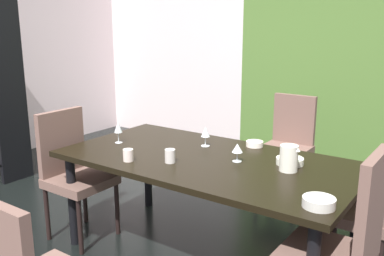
# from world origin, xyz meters

# --- Properties ---
(ground_plane) EXTENTS (5.90, 5.23, 0.02)m
(ground_plane) POSITION_xyz_m (0.00, 0.00, -0.01)
(ground_plane) COLOR black
(back_panel_interior) EXTENTS (2.41, 0.10, 2.78)m
(back_panel_interior) POSITION_xyz_m (-1.74, 2.56, 1.39)
(back_panel_interior) COLOR silver
(back_panel_interior) RESTS_ON ground_plane
(dining_table) EXTENTS (2.06, 1.07, 0.75)m
(dining_table) POSITION_xyz_m (0.59, -0.03, 0.68)
(dining_table) COLOR black
(dining_table) RESTS_ON ground_plane
(chair_right_far) EXTENTS (0.44, 0.44, 1.04)m
(chair_right_far) POSITION_xyz_m (1.63, 0.29, 0.57)
(chair_right_far) COLOR brown
(chair_right_far) RESTS_ON ground_plane
(chair_head_far) EXTENTS (0.44, 0.45, 0.98)m
(chair_head_far) POSITION_xyz_m (0.60, 1.39, 0.55)
(chair_head_far) COLOR brown
(chair_head_far) RESTS_ON ground_plane
(chair_right_near) EXTENTS (0.44, 0.44, 1.07)m
(chair_right_near) POSITION_xyz_m (1.63, -0.36, 0.58)
(chair_right_near) COLOR brown
(chair_right_near) RESTS_ON ground_plane
(chair_left_near) EXTENTS (0.44, 0.44, 1.01)m
(chair_left_near) POSITION_xyz_m (-0.45, -0.36, 0.56)
(chair_left_near) COLOR brown
(chair_left_near) RESTS_ON ground_plane
(wine_glass_north) EXTENTS (0.07, 0.07, 0.15)m
(wine_glass_north) POSITION_xyz_m (0.42, 0.20, 0.86)
(wine_glass_north) COLOR silver
(wine_glass_north) RESTS_ON dining_table
(wine_glass_near_shelf) EXTENTS (0.07, 0.07, 0.13)m
(wine_glass_near_shelf) POSITION_xyz_m (0.80, 0.01, 0.84)
(wine_glass_near_shelf) COLOR silver
(wine_glass_near_shelf) RESTS_ON dining_table
(wine_glass_rear) EXTENTS (0.06, 0.06, 0.17)m
(wine_glass_rear) POSITION_xyz_m (-0.18, -0.11, 0.87)
(wine_glass_rear) COLOR silver
(wine_glass_rear) RESTS_ON dining_table
(serving_bowl_corner) EXTENTS (0.17, 0.17, 0.05)m
(serving_bowl_corner) POSITION_xyz_m (1.50, -0.40, 0.78)
(serving_bowl_corner) COLOR silver
(serving_bowl_corner) RESTS_ON dining_table
(serving_bowl_left) EXTENTS (0.13, 0.13, 0.04)m
(serving_bowl_left) POSITION_xyz_m (0.73, 0.41, 0.77)
(serving_bowl_left) COLOR white
(serving_bowl_left) RESTS_ON dining_table
(serving_bowl_near_window) EXTENTS (0.18, 0.18, 0.04)m
(serving_bowl_near_window) POSITION_xyz_m (1.11, 0.16, 0.77)
(serving_bowl_near_window) COLOR white
(serving_bowl_near_window) RESTS_ON dining_table
(cup_west) EXTENTS (0.07, 0.07, 0.09)m
(cup_west) POSITION_xyz_m (0.44, -0.27, 0.80)
(cup_west) COLOR silver
(cup_west) RESTS_ON dining_table
(cup_east) EXTENTS (0.07, 0.07, 0.08)m
(cup_east) POSITION_xyz_m (0.19, -0.40, 0.79)
(cup_east) COLOR silver
(cup_east) RESTS_ON dining_table
(pitcher_right) EXTENTS (0.13, 0.12, 0.17)m
(pitcher_right) POSITION_xyz_m (1.16, 0.03, 0.84)
(pitcher_right) COLOR white
(pitcher_right) RESTS_ON dining_table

